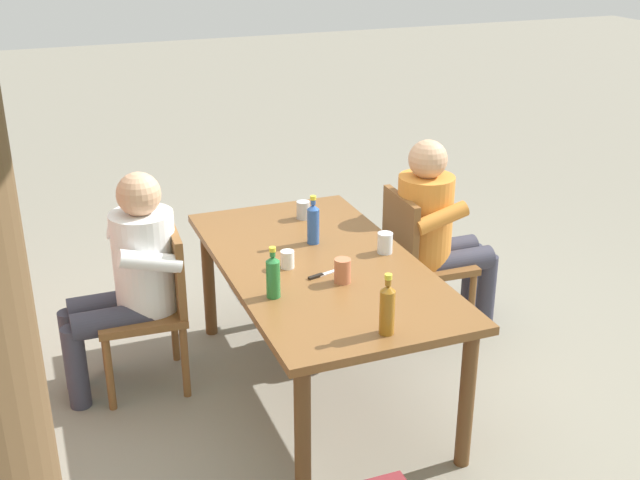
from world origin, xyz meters
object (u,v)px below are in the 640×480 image
(dining_table, at_px, (320,278))
(bottle_blue, at_px, (313,223))
(bottle_green, at_px, (273,276))
(cup_glass, at_px, (385,243))
(chair_near_right, at_px, (418,255))
(person_in_white_shirt, at_px, (436,226))
(cup_terracotta, at_px, (343,271))
(table_knife, at_px, (326,273))
(chair_far_right, at_px, (155,299))
(bottle_amber, at_px, (387,308))
(person_in_plaid_shirt, at_px, (130,273))
(cup_white, at_px, (287,259))
(backpack_by_near_side, at_px, (318,251))
(cup_steel, at_px, (303,210))

(dining_table, bearing_deg, bottle_blue, -13.01)
(bottle_green, bearing_deg, cup_glass, -68.64)
(bottle_green, bearing_deg, chair_near_right, -58.50)
(person_in_white_shirt, bearing_deg, cup_terracotta, 126.82)
(chair_near_right, relative_size, bottle_blue, 3.32)
(bottle_blue, height_order, table_knife, bottle_blue)
(chair_far_right, relative_size, bottle_amber, 3.23)
(bottle_green, bearing_deg, chair_far_right, 33.24)
(person_in_plaid_shirt, height_order, cup_white, person_in_plaid_shirt)
(dining_table, height_order, cup_glass, cup_glass)
(dining_table, relative_size, chair_near_right, 2.03)
(dining_table, xyz_separation_m, chair_far_right, (0.39, 0.77, -0.17))
(person_in_plaid_shirt, relative_size, cup_terracotta, 10.06)
(chair_near_right, height_order, bottle_amber, bottle_amber)
(cup_white, bearing_deg, chair_near_right, -67.08)
(dining_table, height_order, backpack_by_near_side, dining_table)
(dining_table, bearing_deg, cup_glass, -91.03)
(person_in_plaid_shirt, xyz_separation_m, bottle_blue, (-0.16, -0.93, 0.20))
(person_in_white_shirt, xyz_separation_m, cup_white, (-0.39, 1.05, 0.13))
(cup_steel, xyz_separation_m, backpack_by_near_side, (0.65, -0.34, -0.57))
(cup_white, distance_m, cup_terracotta, 0.31)
(person_in_white_shirt, bearing_deg, cup_white, 110.60)
(bottle_amber, bearing_deg, person_in_white_shirt, -37.23)
(backpack_by_near_side, bearing_deg, chair_near_right, -160.78)
(person_in_white_shirt, relative_size, person_in_plaid_shirt, 1.00)
(cup_glass, bearing_deg, chair_far_right, 70.40)
(bottle_blue, xyz_separation_m, cup_steel, (0.35, -0.07, -0.06))
(bottle_blue, height_order, cup_white, bottle_blue)
(person_in_white_shirt, bearing_deg, bottle_green, 119.03)
(bottle_blue, xyz_separation_m, bottle_amber, (-1.00, 0.06, 0.00))
(person_in_white_shirt, distance_m, backpack_by_near_side, 1.04)
(chair_near_right, bearing_deg, cup_steel, 73.09)
(dining_table, bearing_deg, person_in_plaid_shirt, 65.64)
(cup_white, bearing_deg, bottle_amber, -167.51)
(person_in_plaid_shirt, distance_m, bottle_blue, 0.97)
(cup_terracotta, bearing_deg, cup_glass, -54.32)
(bottle_blue, bearing_deg, person_in_white_shirt, -79.27)
(cup_steel, height_order, cup_terracotta, cup_terracotta)
(bottle_green, height_order, cup_terracotta, bottle_green)
(bottle_blue, bearing_deg, bottle_amber, 176.75)
(person_in_plaid_shirt, relative_size, bottle_green, 4.84)
(chair_far_right, xyz_separation_m, cup_white, (-0.39, -0.60, 0.29))
(bottle_green, distance_m, backpack_by_near_side, 1.83)
(table_knife, bearing_deg, cup_terracotta, -159.01)
(cup_white, distance_m, table_knife, 0.21)
(dining_table, xyz_separation_m, table_knife, (-0.14, 0.02, 0.09))
(cup_white, relative_size, cup_terracotta, 0.75)
(dining_table, relative_size, bottle_blue, 6.74)
(dining_table, distance_m, cup_glass, 0.38)
(cup_white, bearing_deg, bottle_blue, -43.48)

